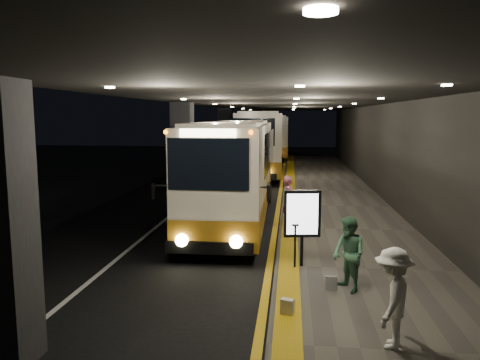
# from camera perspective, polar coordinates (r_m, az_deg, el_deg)

# --- Properties ---
(ground) EXTENTS (90.00, 90.00, 0.00)m
(ground) POSITION_cam_1_polar(r_m,az_deg,el_deg) (15.27, -4.78, -6.86)
(ground) COLOR black
(lane_line_white) EXTENTS (0.12, 50.00, 0.01)m
(lane_line_white) POSITION_cam_1_polar(r_m,az_deg,el_deg) (20.41, -7.07, -3.14)
(lane_line_white) COLOR silver
(lane_line_white) RESTS_ON ground
(kerb_stripe_yellow) EXTENTS (0.18, 50.00, 0.01)m
(kerb_stripe_yellow) POSITION_cam_1_polar(r_m,az_deg,el_deg) (19.88, 4.67, -3.40)
(kerb_stripe_yellow) COLOR gold
(kerb_stripe_yellow) RESTS_ON ground
(sidewalk) EXTENTS (4.50, 50.00, 0.15)m
(sidewalk) POSITION_cam_1_polar(r_m,az_deg,el_deg) (19.95, 11.59, -3.29)
(sidewalk) COLOR #514C44
(sidewalk) RESTS_ON ground
(tactile_strip) EXTENTS (0.50, 50.00, 0.01)m
(tactile_strip) POSITION_cam_1_polar(r_m,az_deg,el_deg) (19.84, 6.12, -3.00)
(tactile_strip) COLOR gold
(tactile_strip) RESTS_ON sidewalk
(terminal_wall) EXTENTS (0.10, 50.00, 6.00)m
(terminal_wall) POSITION_cam_1_polar(r_m,az_deg,el_deg) (19.95, 18.30, 4.94)
(terminal_wall) COLOR black
(terminal_wall) RESTS_ON ground
(support_columns) EXTENTS (0.80, 24.80, 4.40)m
(support_columns) POSITION_cam_1_polar(r_m,az_deg,el_deg) (19.07, -6.99, 2.76)
(support_columns) COLOR black
(support_columns) RESTS_ON ground
(canopy) EXTENTS (9.00, 50.00, 0.40)m
(canopy) POSITION_cam_1_polar(r_m,az_deg,el_deg) (19.51, 5.27, 9.95)
(canopy) COLOR black
(canopy) RESTS_ON support_columns
(coach_main) EXTENTS (2.55, 11.46, 3.55)m
(coach_main) POSITION_cam_1_polar(r_m,az_deg,el_deg) (17.30, -0.61, 0.65)
(coach_main) COLOR beige
(coach_main) RESTS_ON ground
(coach_second) EXTENTS (3.11, 12.85, 4.02)m
(coach_second) POSITION_cam_1_polar(r_m,az_deg,el_deg) (31.66, 2.55, 4.29)
(coach_second) COLOR beige
(coach_second) RESTS_ON ground
(coach_third) EXTENTS (3.37, 12.31, 3.82)m
(coach_third) POSITION_cam_1_polar(r_m,az_deg,el_deg) (44.62, 3.76, 5.17)
(coach_third) COLOR beige
(coach_third) RESTS_ON ground
(passenger_boarding) EXTENTS (0.48, 0.67, 1.71)m
(passenger_boarding) POSITION_cam_1_polar(r_m,az_deg,el_deg) (15.96, 5.94, -2.53)
(passenger_boarding) COLOR #A44C68
(passenger_boarding) RESTS_ON sidewalk
(passenger_waiting_green) EXTENTS (0.80, 0.92, 1.60)m
(passenger_waiting_green) POSITION_cam_1_polar(r_m,az_deg,el_deg) (10.27, 13.11, -8.81)
(passenger_waiting_green) COLOR #3F7251
(passenger_waiting_green) RESTS_ON sidewalk
(passenger_waiting_white) EXTENTS (0.85, 1.17, 1.64)m
(passenger_waiting_white) POSITION_cam_1_polar(r_m,az_deg,el_deg) (8.08, 18.15, -13.51)
(passenger_waiting_white) COLOR white
(passenger_waiting_white) RESTS_ON sidewalk
(bag_polka) EXTENTS (0.25, 0.12, 0.30)m
(bag_polka) POSITION_cam_1_polar(r_m,az_deg,el_deg) (10.45, 11.03, -12.23)
(bag_polka) COLOR black
(bag_polka) RESTS_ON sidewalk
(bag_plain) EXTENTS (0.27, 0.21, 0.30)m
(bag_plain) POSITION_cam_1_polar(r_m,az_deg,el_deg) (9.14, 5.79, -15.13)
(bag_plain) COLOR silver
(bag_plain) RESTS_ON sidewalk
(info_sign) EXTENTS (0.91, 0.24, 1.91)m
(info_sign) POSITION_cam_1_polar(r_m,az_deg,el_deg) (11.61, 7.61, -4.27)
(info_sign) COLOR black
(info_sign) RESTS_ON sidewalk
(stanchion_post) EXTENTS (0.05, 0.05, 1.07)m
(stanchion_post) POSITION_cam_1_polar(r_m,az_deg,el_deg) (11.65, 6.72, -8.03)
(stanchion_post) COLOR black
(stanchion_post) RESTS_ON sidewalk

